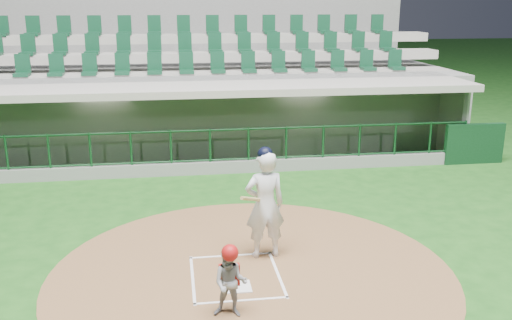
# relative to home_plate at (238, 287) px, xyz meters

# --- Properties ---
(ground) EXTENTS (120.00, 120.00, 0.00)m
(ground) POSITION_rel_home_plate_xyz_m (0.00, 0.70, -0.02)
(ground) COLOR #174915
(ground) RESTS_ON ground
(dirt_circle) EXTENTS (7.20, 7.20, 0.01)m
(dirt_circle) POSITION_rel_home_plate_xyz_m (0.30, 0.50, -0.02)
(dirt_circle) COLOR brown
(dirt_circle) RESTS_ON ground
(home_plate) EXTENTS (0.43, 0.43, 0.02)m
(home_plate) POSITION_rel_home_plate_xyz_m (0.00, 0.00, 0.00)
(home_plate) COLOR silver
(home_plate) RESTS_ON dirt_circle
(batter_box_chalk) EXTENTS (1.55, 1.80, 0.01)m
(batter_box_chalk) POSITION_rel_home_plate_xyz_m (0.00, 0.40, -0.00)
(batter_box_chalk) COLOR white
(batter_box_chalk) RESTS_ON ground
(dugout_structure) EXTENTS (16.40, 3.70, 3.00)m
(dugout_structure) POSITION_rel_home_plate_xyz_m (0.06, 8.53, 0.94)
(dugout_structure) COLOR slate
(dugout_structure) RESTS_ON ground
(seating_deck) EXTENTS (17.00, 6.72, 5.15)m
(seating_deck) POSITION_rel_home_plate_xyz_m (0.00, 11.61, 1.40)
(seating_deck) COLOR gray
(seating_deck) RESTS_ON ground
(batter) EXTENTS (0.94, 0.93, 2.14)m
(batter) POSITION_rel_home_plate_xyz_m (0.64, 1.16, 1.05)
(batter) COLOR white
(batter) RESTS_ON dirt_circle
(catcher) EXTENTS (0.62, 0.53, 1.17)m
(catcher) POSITION_rel_home_plate_xyz_m (-0.22, -0.85, 0.57)
(catcher) COLOR gray
(catcher) RESTS_ON dirt_circle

